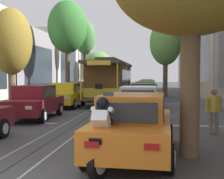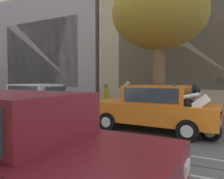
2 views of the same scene
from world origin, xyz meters
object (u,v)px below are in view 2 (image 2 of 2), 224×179
parked_car_maroon_near_left (16,149)px  pedestrian_on_right_pavement (126,97)px  parked_car_orange_near_right (154,108)px  motorcycle_with_rider (192,110)px  pedestrian_on_left_pavement (128,94)px  parked_car_white_second_right (34,101)px  pedestrian_crossing_far (106,97)px  street_tree_kerb_right_near (159,16)px

parked_car_maroon_near_left → pedestrian_on_right_pavement: parked_car_maroon_near_left is taller
parked_car_orange_near_right → motorcycle_with_rider: 1.43m
pedestrian_on_left_pavement → pedestrian_on_right_pavement: pedestrian_on_left_pavement is taller
parked_car_white_second_right → motorcycle_with_rider: motorcycle_with_rider is taller
parked_car_maroon_near_left → pedestrian_crossing_far: 8.34m
street_tree_kerb_right_near → pedestrian_on_right_pavement: (1.86, 2.28, -3.50)m
parked_car_orange_near_right → parked_car_white_second_right: size_ratio=1.01×
pedestrian_on_left_pavement → street_tree_kerb_right_near: bearing=-135.6°
parked_car_white_second_right → pedestrian_on_right_pavement: size_ratio=2.79×
parked_car_white_second_right → street_tree_kerb_right_near: size_ratio=0.75×
parked_car_maroon_near_left → pedestrian_on_left_pavement: (9.11, 2.11, 0.17)m
parked_car_orange_near_right → parked_car_white_second_right: 5.69m
parked_car_white_second_right → pedestrian_on_left_pavement: pedestrian_on_left_pavement is taller
parked_car_orange_near_right → pedestrian_on_left_pavement: (3.84, 2.59, 0.17)m
parked_car_maroon_near_left → parked_car_orange_near_right: (5.27, -0.48, 0.00)m
street_tree_kerb_right_near → pedestrian_on_left_pavement: 4.83m
parked_car_maroon_near_left → parked_car_white_second_right: 7.33m
parked_car_maroon_near_left → motorcycle_with_rider: bearing=-20.8°
parked_car_maroon_near_left → motorcycle_with_rider: size_ratio=2.32×
parked_car_orange_near_right → pedestrian_on_left_pavement: size_ratio=2.59×
pedestrian_on_left_pavement → pedestrian_on_right_pavement: 0.60m
pedestrian_on_right_pavement → pedestrian_crossing_far: pedestrian_crossing_far is taller
parked_car_white_second_right → pedestrian_crossing_far: (2.68, -2.38, 0.09)m
parked_car_white_second_right → parked_car_maroon_near_left: bearing=-134.7°
parked_car_maroon_near_left → parked_car_white_second_right: (5.16, 5.21, 0.00)m
pedestrian_on_left_pavement → pedestrian_crossing_far: 1.46m
pedestrian_on_left_pavement → pedestrian_on_right_pavement: bearing=-168.7°
pedestrian_on_left_pavement → pedestrian_on_right_pavement: size_ratio=1.09×
motorcycle_with_rider → pedestrian_on_left_pavement: (4.39, 3.91, 0.09)m
pedestrian_on_left_pavement → pedestrian_crossing_far: size_ratio=1.08×
parked_car_white_second_right → motorcycle_with_rider: size_ratio=2.31×
parked_car_orange_near_right → pedestrian_on_right_pavement: 4.09m
parked_car_maroon_near_left → pedestrian_crossing_far: (7.84, 2.83, 0.09)m
street_tree_kerb_right_near → motorcycle_with_rider: street_tree_kerb_right_near is taller
street_tree_kerb_right_near → pedestrian_on_left_pavement: (2.44, 2.39, -3.41)m
parked_car_orange_near_right → pedestrian_on_right_pavement: size_ratio=2.82×
pedestrian_crossing_far → motorcycle_with_rider: bearing=-124.0°
pedestrian_on_left_pavement → pedestrian_crossing_far: pedestrian_on_left_pavement is taller
pedestrian_crossing_far → parked_car_orange_near_right: bearing=-127.9°
street_tree_kerb_right_near → pedestrian_on_right_pavement: street_tree_kerb_right_near is taller
parked_car_maroon_near_left → parked_car_orange_near_right: bearing=-5.2°
motorcycle_with_rider → pedestrian_on_right_pavement: size_ratio=1.21×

